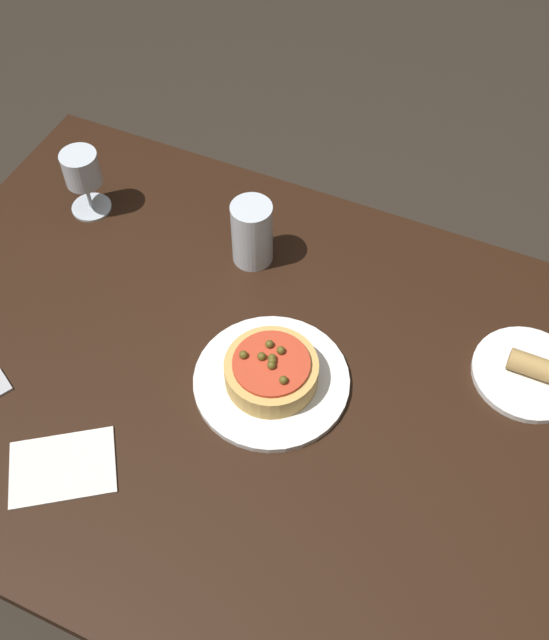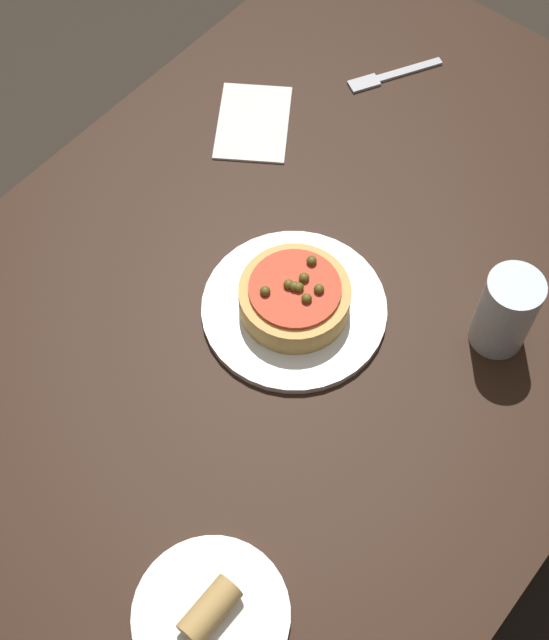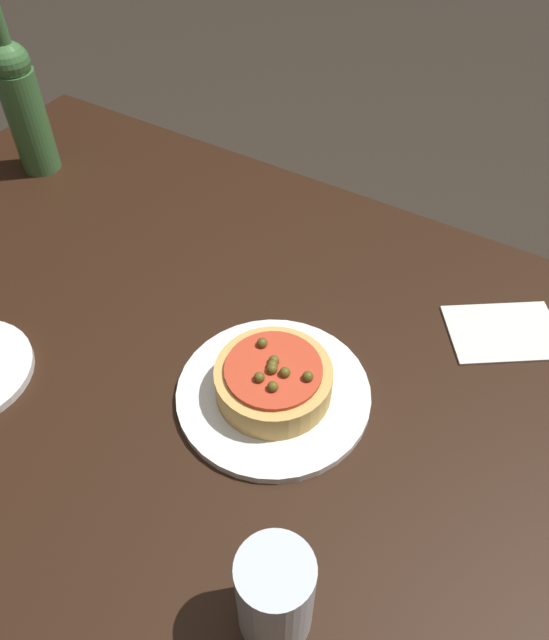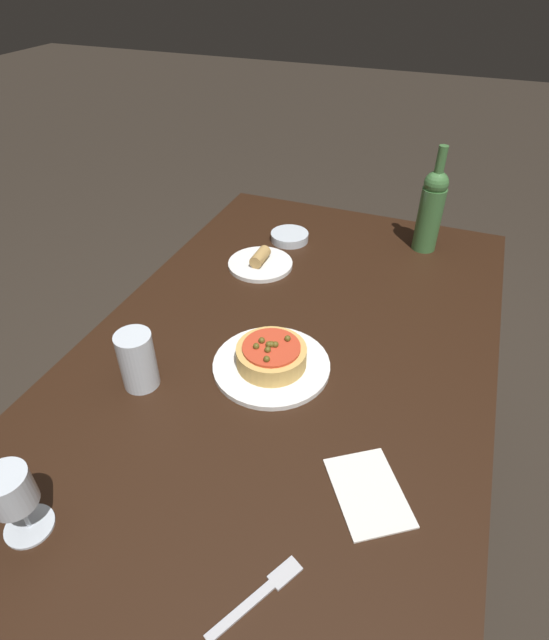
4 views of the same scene
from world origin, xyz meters
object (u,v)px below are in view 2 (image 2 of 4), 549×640
pizza (295,297)px  water_cup (506,312)px  dinner_plate (294,309)px  fork (389,76)px  side_plate (211,614)px  dining_table (260,369)px

pizza → water_cup: 0.28m
dinner_plate → fork: bearing=-160.1°
pizza → side_plate: size_ratio=0.83×
fork → side_plate: side_plate is taller
dinner_plate → side_plate: (0.38, 0.19, 0.00)m
water_cup → dinner_plate: bearing=-58.6°
dining_table → dinner_plate: (-0.07, 0.01, 0.09)m
water_cup → side_plate: size_ratio=0.70×
dinner_plate → water_cup: bearing=121.4°
dining_table → water_cup: water_cup is taller
dining_table → dinner_plate: dinner_plate is taller
dinner_plate → water_cup: (-0.14, 0.24, 0.06)m
dinner_plate → pizza: size_ratio=1.68×
dining_table → dinner_plate: size_ratio=5.91×
pizza → side_plate: bearing=26.0°
fork → dinner_plate: bearing=48.6°
pizza → side_plate: pizza is taller
water_cup → fork: size_ratio=0.84×
pizza → water_cup: (-0.14, 0.24, 0.03)m
pizza → dinner_plate: bearing=-23.7°
dinner_plate → pizza: bearing=156.3°
side_plate → fork: bearing=-157.3°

